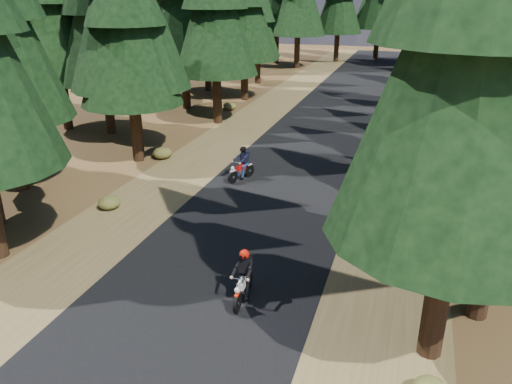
% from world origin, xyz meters
% --- Properties ---
extents(ground, '(120.00, 120.00, 0.00)m').
position_xyz_m(ground, '(0.00, 0.00, 0.00)').
color(ground, '#4C351B').
rests_on(ground, ground).
extents(road, '(6.00, 100.00, 0.01)m').
position_xyz_m(road, '(0.00, 5.00, 0.01)').
color(road, black).
rests_on(road, ground).
extents(shoulder_l, '(3.20, 100.00, 0.01)m').
position_xyz_m(shoulder_l, '(-4.60, 5.00, 0.00)').
color(shoulder_l, brown).
rests_on(shoulder_l, ground).
extents(shoulder_r, '(3.20, 100.00, 0.01)m').
position_xyz_m(shoulder_r, '(4.60, 5.00, 0.00)').
color(shoulder_r, brown).
rests_on(shoulder_r, ground).
extents(log_near, '(5.79, 1.83, 0.32)m').
position_xyz_m(log_near, '(7.85, 9.23, 0.16)').
color(log_near, '#4C4233').
rests_on(log_near, ground).
extents(log_far, '(3.62, 0.74, 0.24)m').
position_xyz_m(log_far, '(7.27, 2.60, 0.12)').
color(log_far, '#4C4233').
rests_on(log_far, ground).
extents(understory_shrubs, '(15.28, 33.05, 0.66)m').
position_xyz_m(understory_shrubs, '(2.49, 7.76, 0.27)').
color(understory_shrubs, '#474C1E').
rests_on(understory_shrubs, ground).
extents(rider_lead, '(0.55, 1.59, 1.40)m').
position_xyz_m(rider_lead, '(1.12, -3.10, 0.47)').
color(rider_lead, silver).
rests_on(rider_lead, road).
extents(rider_follow, '(1.05, 1.66, 1.43)m').
position_xyz_m(rider_follow, '(-1.82, 5.16, 0.48)').
color(rider_follow, '#A70D0B').
rests_on(rider_follow, road).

